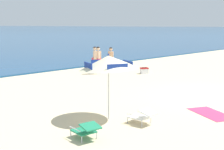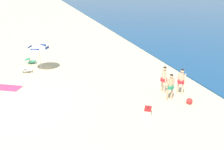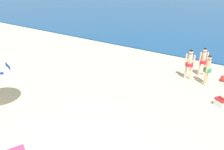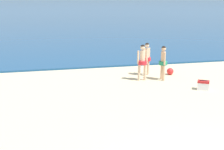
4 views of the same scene
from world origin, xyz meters
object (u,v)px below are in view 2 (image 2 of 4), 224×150
object	(u,v)px
person_standing_beside	(181,80)
beach_ball	(189,101)
lounge_chair_under_umbrella	(26,69)
lounge_chair_beside_umbrella	(31,61)
beach_towel	(8,88)
person_standing_near_shore	(170,85)
beach_umbrella_striped_main	(38,47)
cooler_box	(148,111)
person_wading_in	(164,78)

from	to	relation	value
person_standing_beside	beach_ball	xyz separation A→B (m)	(1.24, -0.18, -0.80)
lounge_chair_under_umbrella	person_standing_beside	xyz separation A→B (m)	(6.78, 9.42, 0.70)
lounge_chair_beside_umbrella	person_standing_beside	size ratio (longest dim) A/B	0.55
lounge_chair_beside_umbrella	beach_towel	bearing A→B (deg)	-15.47
lounge_chair_beside_umbrella	person_standing_near_shore	bearing A→B (deg)	40.84
beach_towel	lounge_chair_under_umbrella	bearing A→B (deg)	157.93
beach_umbrella_striped_main	lounge_chair_beside_umbrella	size ratio (longest dim) A/B	3.01
beach_umbrella_striped_main	person_standing_beside	size ratio (longest dim) A/B	1.64
beach_umbrella_striped_main	beach_ball	world-z (taller)	beach_umbrella_striped_main
person_standing_near_shore	beach_umbrella_striped_main	bearing A→B (deg)	-136.41
lounge_chair_beside_umbrella	person_standing_near_shore	distance (m)	12.43
person_standing_near_shore	beach_towel	world-z (taller)	person_standing_near_shore
lounge_chair_beside_umbrella	person_standing_near_shore	xyz separation A→B (m)	(9.39, 8.12, 0.68)
lounge_chair_under_umbrella	cooler_box	distance (m)	10.54
lounge_chair_under_umbrella	lounge_chair_beside_umbrella	bearing A→B (deg)	173.07
beach_ball	person_wading_in	bearing A→B (deg)	-158.51
cooler_box	beach_ball	size ratio (longest dim) A/B	1.70
beach_umbrella_striped_main	cooler_box	world-z (taller)	beach_umbrella_striped_main
lounge_chair_under_umbrella	person_wading_in	world-z (taller)	person_wading_in
person_standing_near_shore	beach_ball	xyz separation A→B (m)	(0.78, 0.86, -0.79)
person_standing_near_shore	person_standing_beside	xyz separation A→B (m)	(-0.46, 1.04, 0.01)
person_wading_in	cooler_box	world-z (taller)	person_wading_in
lounge_chair_beside_umbrella	person_standing_beside	world-z (taller)	person_standing_beside
beach_umbrella_striped_main	person_standing_beside	xyz separation A→B (m)	(7.16, 8.29, -0.93)
beach_umbrella_striped_main	cooler_box	bearing A→B (deg)	31.41
person_wading_in	lounge_chair_beside_umbrella	bearing A→B (deg)	-135.41
person_wading_in	beach_ball	xyz separation A→B (m)	(1.78, 0.70, -0.83)
person_standing_near_shore	beach_towel	distance (m)	10.56
person_wading_in	beach_ball	world-z (taller)	person_wading_in
lounge_chair_under_umbrella	beach_ball	world-z (taller)	lounge_chair_under_umbrella
beach_umbrella_striped_main	person_standing_beside	distance (m)	10.99
cooler_box	person_standing_near_shore	bearing A→B (deg)	119.54
person_standing_beside	person_wading_in	xyz separation A→B (m)	(-0.54, -0.89, 0.04)
person_wading_in	beach_towel	size ratio (longest dim) A/B	0.97
person_wading_in	beach_towel	xyz separation A→B (m)	(-3.65, -9.58, -1.00)
beach_umbrella_striped_main	beach_towel	bearing A→B (deg)	-36.27
beach_umbrella_striped_main	lounge_chair_beside_umbrella	xyz separation A→B (m)	(-1.77, -0.87, -1.63)
person_wading_in	beach_towel	bearing A→B (deg)	-110.83
lounge_chair_under_umbrella	lounge_chair_beside_umbrella	size ratio (longest dim) A/B	0.96
lounge_chair_beside_umbrella	beach_towel	distance (m)	4.93
cooler_box	lounge_chair_under_umbrella	bearing A→B (deg)	-142.28
person_standing_beside	person_wading_in	world-z (taller)	person_wading_in
person_standing_beside	person_wading_in	bearing A→B (deg)	-121.33
person_standing_near_shore	cooler_box	bearing A→B (deg)	-60.46
lounge_chair_beside_umbrella	person_standing_beside	distance (m)	12.81
person_standing_near_shore	person_wading_in	bearing A→B (deg)	171.26
beach_umbrella_striped_main	person_standing_near_shore	bearing A→B (deg)	43.59
person_standing_beside	cooler_box	world-z (taller)	person_standing_beside
person_standing_beside	beach_towel	xyz separation A→B (m)	(-4.19, -10.47, -0.97)
beach_ball	lounge_chair_beside_umbrella	bearing A→B (deg)	-138.59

